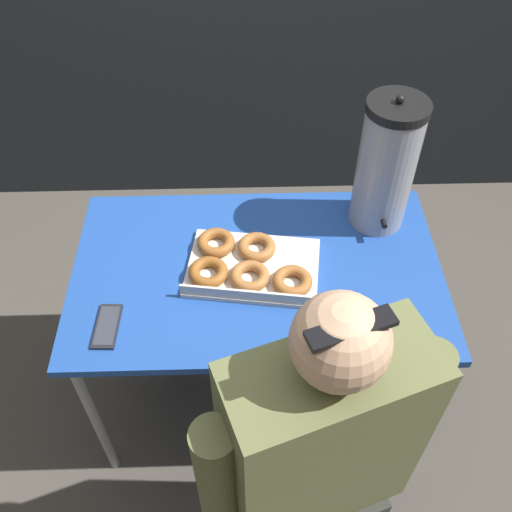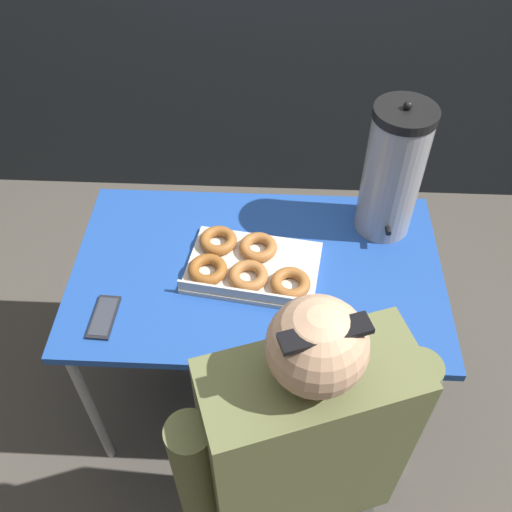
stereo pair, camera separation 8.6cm
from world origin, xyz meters
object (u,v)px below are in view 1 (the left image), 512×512
(donut_box, at_px, (248,265))
(person_seated, at_px, (316,467))
(coffee_urn, at_px, (386,166))
(cell_phone, at_px, (107,326))

(donut_box, bearing_deg, person_seated, -65.91)
(donut_box, xyz_separation_m, coffee_urn, (0.43, 0.22, 0.20))
(donut_box, height_order, coffee_urn, coffee_urn)
(coffee_urn, xyz_separation_m, person_seated, (-0.27, -0.79, -0.34))
(donut_box, relative_size, coffee_urn, 0.93)
(coffee_urn, relative_size, person_seated, 0.37)
(coffee_urn, height_order, cell_phone, coffee_urn)
(coffee_urn, bearing_deg, cell_phone, -153.19)
(donut_box, xyz_separation_m, person_seated, (0.16, -0.57, -0.14))
(cell_phone, height_order, person_seated, person_seated)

